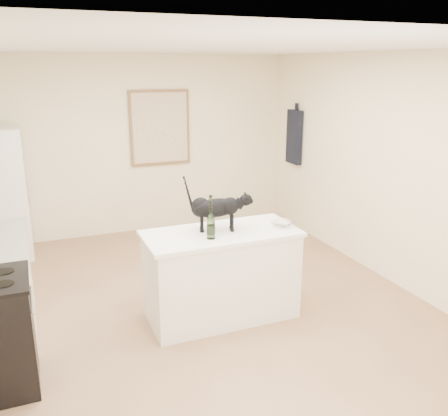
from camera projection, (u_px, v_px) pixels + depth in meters
floor at (205, 308)px, 5.07m from camera, size 5.50×5.50×0.00m
ceiling at (202, 47)px, 4.33m from camera, size 5.50×5.50×0.00m
wall_back at (140, 146)px, 7.14m from camera, size 4.50×0.00×4.50m
wall_front at (405, 321)px, 2.26m from camera, size 4.50×0.00×4.50m
wall_right at (390, 170)px, 5.51m from camera, size 0.00×5.50×5.50m
island_base at (221, 276)px, 4.80m from camera, size 1.44×0.67×0.86m
island_top at (221, 234)px, 4.68m from camera, size 1.50×0.70×0.04m
artwork_frame at (160, 128)px, 7.15m from camera, size 0.90×0.03×1.10m
artwork_canvas at (160, 128)px, 7.13m from camera, size 0.82×0.00×1.02m
hanging_garment at (294, 137)px, 7.28m from camera, size 0.08×0.34×0.80m
black_cat at (216, 210)px, 4.65m from camera, size 0.61×0.34×0.41m
wine_bottle at (211, 220)px, 4.44m from camera, size 0.10×0.10×0.36m
glass_bowl at (283, 224)px, 4.82m from camera, size 0.27×0.27×0.05m
fridge_paper at (25, 166)px, 6.25m from camera, size 0.04×0.15×0.20m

